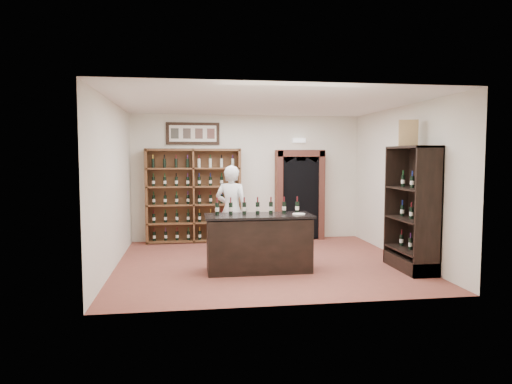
{
  "coord_description": "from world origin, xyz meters",
  "views": [
    {
      "loc": [
        -1.4,
        -8.42,
        2.03
      ],
      "look_at": [
        -0.12,
        0.3,
        1.33
      ],
      "focal_mm": 32.0,
      "sensor_mm": 36.0,
      "label": 1
    }
  ],
  "objects_px": {
    "side_cabinet": "(413,228)",
    "wine_crate": "(408,133)",
    "wine_shelf": "(194,195)",
    "tasting_counter": "(259,243)",
    "counter_bottle_0": "(217,208)",
    "shopkeeper": "(232,210)"
  },
  "relations": [
    {
      "from": "counter_bottle_0",
      "to": "wine_crate",
      "type": "xyz_separation_m",
      "value": [
        3.38,
        -0.3,
        1.32
      ]
    },
    {
      "from": "side_cabinet",
      "to": "wine_crate",
      "type": "distance_m",
      "value": 1.68
    },
    {
      "from": "wine_crate",
      "to": "tasting_counter",
      "type": "bearing_deg",
      "value": -161.61
    },
    {
      "from": "side_cabinet",
      "to": "shopkeeper",
      "type": "xyz_separation_m",
      "value": [
        -3.08,
        1.66,
        0.17
      ]
    },
    {
      "from": "counter_bottle_0",
      "to": "side_cabinet",
      "type": "bearing_deg",
      "value": -7.15
    },
    {
      "from": "side_cabinet",
      "to": "wine_shelf",
      "type": "bearing_deg",
      "value": 139.79
    },
    {
      "from": "tasting_counter",
      "to": "shopkeeper",
      "type": "xyz_separation_m",
      "value": [
        -0.35,
        1.36,
        0.43
      ]
    },
    {
      "from": "wine_shelf",
      "to": "side_cabinet",
      "type": "xyz_separation_m",
      "value": [
        3.82,
        -3.23,
        -0.35
      ]
    },
    {
      "from": "counter_bottle_0",
      "to": "shopkeeper",
      "type": "bearing_deg",
      "value": 73.35
    },
    {
      "from": "wine_shelf",
      "to": "tasting_counter",
      "type": "distance_m",
      "value": 3.19
    },
    {
      "from": "wine_crate",
      "to": "shopkeeper",
      "type": "bearing_deg",
      "value": 175.02
    },
    {
      "from": "wine_shelf",
      "to": "side_cabinet",
      "type": "relative_size",
      "value": 1.0
    },
    {
      "from": "wine_shelf",
      "to": "counter_bottle_0",
      "type": "relative_size",
      "value": 7.33
    },
    {
      "from": "wine_shelf",
      "to": "side_cabinet",
      "type": "distance_m",
      "value": 5.02
    },
    {
      "from": "shopkeeper",
      "to": "wine_crate",
      "type": "xyz_separation_m",
      "value": [
        3.01,
        -1.53,
        1.51
      ]
    },
    {
      "from": "wine_shelf",
      "to": "counter_bottle_0",
      "type": "distance_m",
      "value": 2.83
    },
    {
      "from": "tasting_counter",
      "to": "counter_bottle_0",
      "type": "bearing_deg",
      "value": 169.61
    },
    {
      "from": "tasting_counter",
      "to": "side_cabinet",
      "type": "xyz_separation_m",
      "value": [
        2.72,
        -0.3,
        0.26
      ]
    },
    {
      "from": "shopkeeper",
      "to": "wine_crate",
      "type": "bearing_deg",
      "value": 174.37
    },
    {
      "from": "wine_shelf",
      "to": "wine_crate",
      "type": "xyz_separation_m",
      "value": [
        3.76,
        -3.1,
        1.33
      ]
    },
    {
      "from": "counter_bottle_0",
      "to": "wine_crate",
      "type": "bearing_deg",
      "value": -5.08
    },
    {
      "from": "wine_crate",
      "to": "side_cabinet",
      "type": "bearing_deg",
      "value": -40.91
    }
  ]
}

